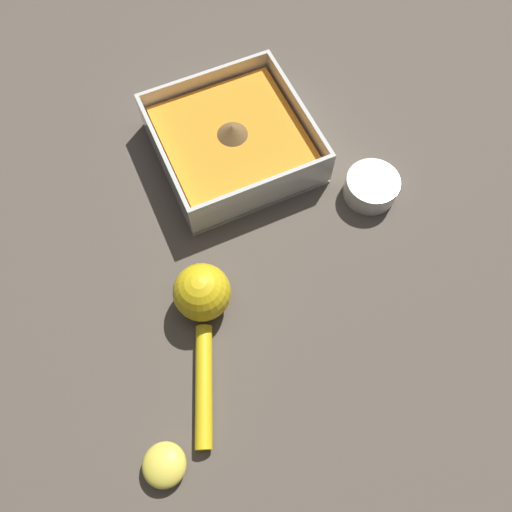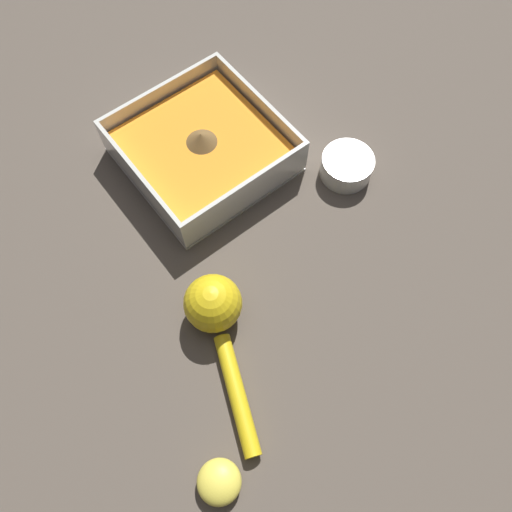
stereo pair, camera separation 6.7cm
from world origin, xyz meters
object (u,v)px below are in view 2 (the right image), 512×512
(square_dish, at_px, (203,150))
(lemon_half, at_px, (219,482))
(spice_bowl, at_px, (347,167))
(lemon_squeezer, at_px, (216,315))

(square_dish, bearing_deg, lemon_half, -123.37)
(spice_bowl, xyz_separation_m, lemon_half, (-0.41, -0.23, -0.00))
(lemon_squeezer, xyz_separation_m, lemon_half, (-0.11, -0.16, -0.02))
(square_dish, relative_size, lemon_half, 4.29)
(lemon_half, bearing_deg, square_dish, 56.63)
(square_dish, relative_size, lemon_squeezer, 1.03)
(spice_bowl, relative_size, lemon_half, 1.50)
(spice_bowl, bearing_deg, lemon_squeezer, -166.09)
(square_dish, relative_size, spice_bowl, 2.85)
(lemon_squeezer, relative_size, lemon_half, 4.18)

